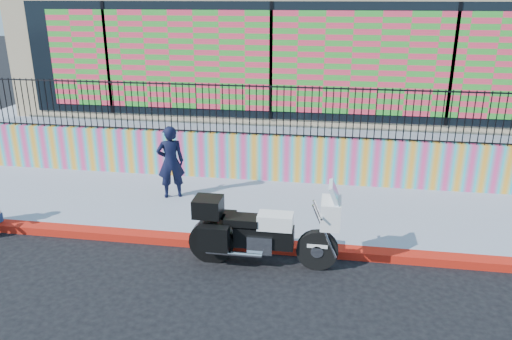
# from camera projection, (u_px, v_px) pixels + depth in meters

# --- Properties ---
(ground) EXTENTS (90.00, 90.00, 0.00)m
(ground) POSITION_uv_depth(u_px,v_px,m) (240.00, 248.00, 9.16)
(ground) COLOR black
(ground) RESTS_ON ground
(red_curb) EXTENTS (16.00, 0.30, 0.15)m
(red_curb) POSITION_uv_depth(u_px,v_px,m) (240.00, 244.00, 9.13)
(red_curb) COLOR #AA1C0C
(red_curb) RESTS_ON ground
(sidewalk) EXTENTS (16.00, 3.00, 0.15)m
(sidewalk) POSITION_uv_depth(u_px,v_px,m) (255.00, 208.00, 10.67)
(sidewalk) COLOR #8A92A5
(sidewalk) RESTS_ON ground
(mural_wall) EXTENTS (16.00, 0.20, 1.10)m
(mural_wall) POSITION_uv_depth(u_px,v_px,m) (265.00, 158.00, 11.95)
(mural_wall) COLOR #E53C7E
(mural_wall) RESTS_ON sidewalk
(metal_fence) EXTENTS (15.80, 0.04, 1.20)m
(metal_fence) POSITION_uv_depth(u_px,v_px,m) (266.00, 111.00, 11.57)
(metal_fence) COLOR black
(metal_fence) RESTS_ON mural_wall
(elevated_platform) EXTENTS (16.00, 10.00, 1.25)m
(elevated_platform) POSITION_uv_depth(u_px,v_px,m) (287.00, 114.00, 16.73)
(elevated_platform) COLOR #8A92A5
(elevated_platform) RESTS_ON ground
(storefront_building) EXTENTS (14.00, 8.06, 4.00)m
(storefront_building) POSITION_uv_depth(u_px,v_px,m) (288.00, 33.00, 15.65)
(storefront_building) COLOR tan
(storefront_building) RESTS_ON elevated_platform
(police_motorcycle) EXTENTS (2.51, 0.83, 1.56)m
(police_motorcycle) POSITION_uv_depth(u_px,v_px,m) (261.00, 230.00, 8.40)
(police_motorcycle) COLOR black
(police_motorcycle) RESTS_ON ground
(police_officer) EXTENTS (0.69, 0.59, 1.61)m
(police_officer) POSITION_uv_depth(u_px,v_px,m) (171.00, 162.00, 10.84)
(police_officer) COLOR black
(police_officer) RESTS_ON sidewalk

